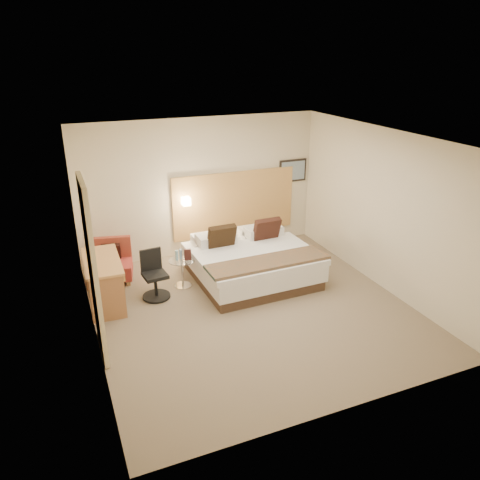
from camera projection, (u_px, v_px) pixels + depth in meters
name	position (u px, v px, depth m)	size (l,w,h in m)	color
floor	(252.00, 308.00, 7.52)	(4.80, 5.00, 0.02)	#776650
ceiling	(254.00, 138.00, 6.49)	(4.80, 5.00, 0.02)	white
wall_back	(201.00, 187.00, 9.15)	(4.80, 0.02, 2.70)	beige
wall_front	(350.00, 310.00, 4.86)	(4.80, 0.02, 2.70)	beige
wall_left	(86.00, 255.00, 6.15)	(0.02, 5.00, 2.70)	beige
wall_right	(383.00, 210.00, 7.86)	(0.02, 5.00, 2.70)	beige
headboard_panel	(235.00, 203.00, 9.52)	(2.60, 0.04, 1.30)	tan
art_frame	(293.00, 171.00, 9.79)	(0.62, 0.03, 0.47)	black
art_canvas	(293.00, 171.00, 9.77)	(0.54, 0.01, 0.39)	#748BA0
lamp_arm	(185.00, 200.00, 9.03)	(0.02, 0.02, 0.12)	white
lamp_shade	(186.00, 201.00, 8.98)	(0.15, 0.15, 0.15)	#FFEDC6
curtain	(93.00, 271.00, 6.01)	(0.06, 0.90, 2.42)	beige
bottle_a	(177.00, 255.00, 7.99)	(0.05, 0.05, 0.18)	#92CAE2
bottle_b	(181.00, 254.00, 8.04)	(0.05, 0.05, 0.18)	#88AED2
menu_folder	(188.00, 255.00, 8.00)	(0.12, 0.05, 0.20)	#3B1918
bed	(251.00, 261.00, 8.40)	(2.10, 2.04, 1.00)	#432E21
lounge_chair	(112.00, 264.00, 8.37)	(0.81, 0.74, 0.74)	tan
side_table	(182.00, 272.00, 8.11)	(0.53, 0.53, 0.50)	silver
desk	(104.00, 269.00, 7.45)	(0.60, 1.25, 0.77)	tan
desk_chair	(154.00, 279.00, 7.74)	(0.50, 0.50, 0.82)	black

